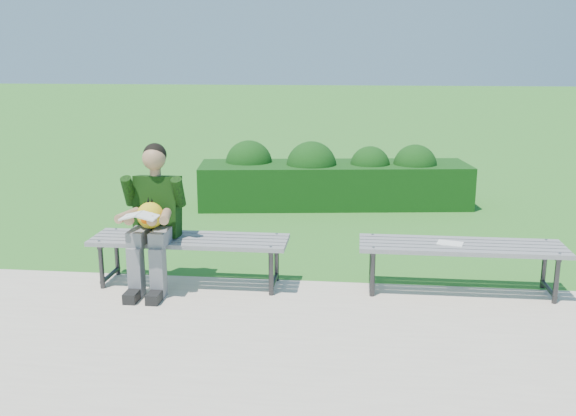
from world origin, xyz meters
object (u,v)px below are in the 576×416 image
(seated_boy, at_px, (153,214))
(paper_sheet, at_px, (450,243))
(bench_right, at_px, (461,250))
(bench_left, at_px, (190,244))
(hedge, at_px, (331,178))

(seated_boy, relative_size, paper_sheet, 5.18)
(seated_boy, bearing_deg, bench_right, 3.54)
(bench_left, bearing_deg, paper_sheet, 1.84)
(bench_right, xyz_separation_m, paper_sheet, (-0.10, 0.00, 0.06))
(hedge, distance_m, seated_boy, 3.86)
(bench_right, relative_size, paper_sheet, 7.10)
(bench_left, relative_size, paper_sheet, 7.10)
(hedge, xyz_separation_m, seated_boy, (-1.44, -3.56, 0.32))
(hedge, distance_m, paper_sheet, 3.60)
(bench_left, bearing_deg, bench_right, 1.77)
(paper_sheet, bearing_deg, bench_left, -178.16)
(bench_left, relative_size, seated_boy, 1.37)
(hedge, relative_size, bench_right, 2.16)
(bench_left, distance_m, paper_sheet, 2.35)
(bench_right, relative_size, seated_boy, 1.37)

